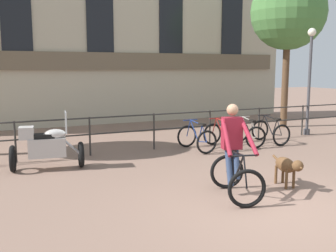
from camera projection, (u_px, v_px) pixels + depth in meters
ground_plane at (272, 206)px, 6.76m from camera, size 60.00×60.00×0.00m
canal_railing at (154, 125)px, 11.31m from camera, size 15.05×0.05×1.05m
building_facade at (98, 17)px, 15.94m from camera, size 18.00×0.72×8.81m
cyclist_with_bike at (234, 155)px, 7.25m from camera, size 0.97×1.31×1.70m
dog at (288, 166)px, 7.78m from camera, size 0.35×1.04×0.63m
parked_motorcycle at (47, 146)px, 9.09m from camera, size 1.72×0.86×1.35m
parked_bicycle_near_lamp at (197, 138)px, 11.21m from camera, size 0.72×1.15×0.86m
parked_bicycle_mid_left at (223, 136)px, 11.58m from camera, size 0.73×1.15×0.86m
parked_bicycle_mid_right at (247, 134)px, 11.95m from camera, size 0.82×1.20×0.86m
parked_bicycle_far_end at (271, 132)px, 12.32m from camera, size 0.68×1.12×0.86m
street_lamp at (310, 75)px, 13.57m from camera, size 0.28×0.28×3.68m
tree_canalside_right at (288, 13)px, 15.00m from camera, size 2.87×2.87×5.88m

